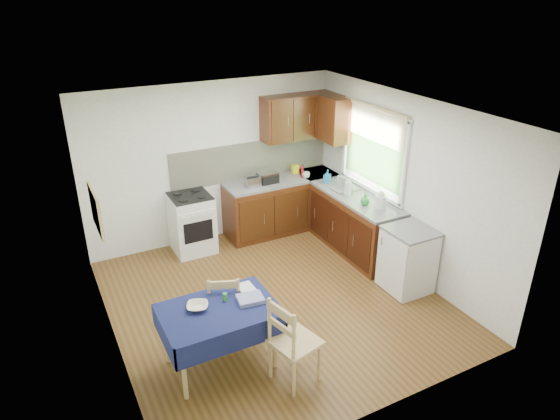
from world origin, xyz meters
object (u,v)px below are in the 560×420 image
toaster (253,182)px  sandwich_press (268,177)px  dish_rack (345,188)px  chair_far (225,305)px  dining_table (219,317)px  chair_near (292,340)px  kettle (381,201)px

toaster → sandwich_press: size_ratio=0.81×
dish_rack → chair_far: bearing=-146.9°
sandwich_press → toaster: bearing=-151.9°
sandwich_press → dish_rack: (0.92, -0.81, -0.06)m
dining_table → dish_rack: bearing=57.2°
toaster → dish_rack: 1.42m
chair_far → toaster: size_ratio=3.77×
chair_far → sandwich_press: size_ratio=3.05×
dining_table → chair_near: bearing=-21.4°
kettle → chair_far: bearing=-167.8°
chair_far → dish_rack: bearing=-129.9°
chair_far → kettle: kettle is taller
sandwich_press → dining_table: bearing=-113.1°
dish_rack → kettle: bearing=-83.1°
dining_table → chair_near: size_ratio=1.20×
chair_far → toaster: bearing=-100.6°
toaster → sandwich_press: 0.31m
chair_far → chair_near: (0.34, -0.95, 0.06)m
chair_far → sandwich_press: sandwich_press is taller
sandwich_press → kettle: (0.95, -1.63, 0.03)m
chair_far → chair_near: 1.01m
chair_far → dish_rack: 2.94m
sandwich_press → dish_rack: bearing=-28.6°
toaster → kettle: bearing=-43.7°
chair_near → dish_rack: dish_rack is taller
chair_near → toaster: toaster is taller
toaster → kettle: kettle is taller
toaster → dish_rack: size_ratio=0.58×
dining_table → sandwich_press: sandwich_press is taller
dining_table → kettle: size_ratio=4.60×
dish_rack → kettle: (0.03, -0.82, 0.09)m
dining_table → dish_rack: size_ratio=2.97×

